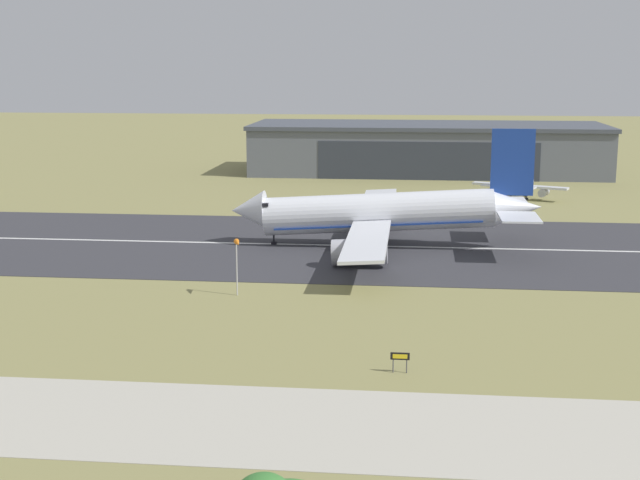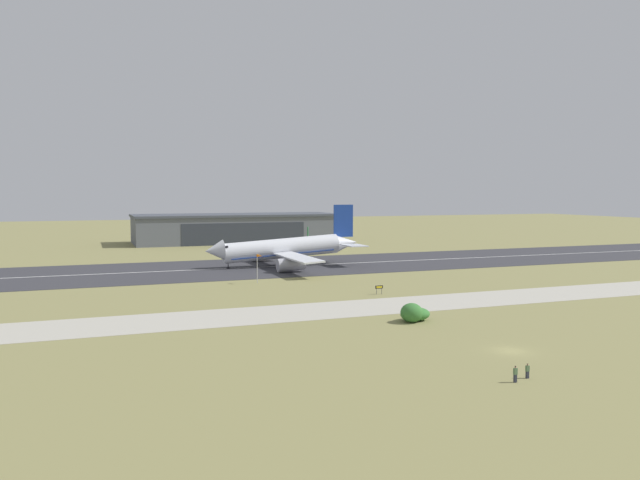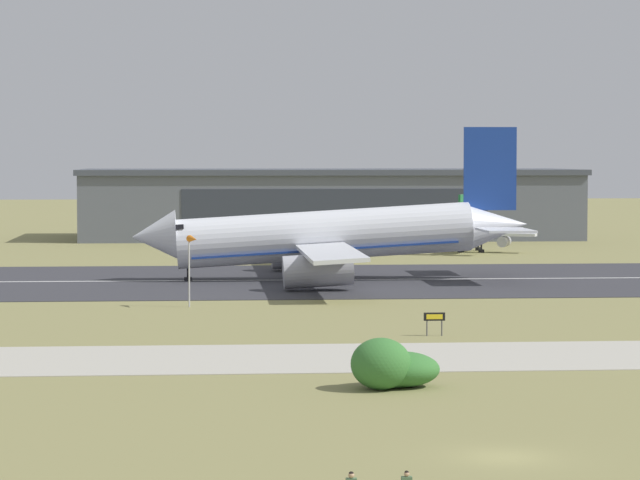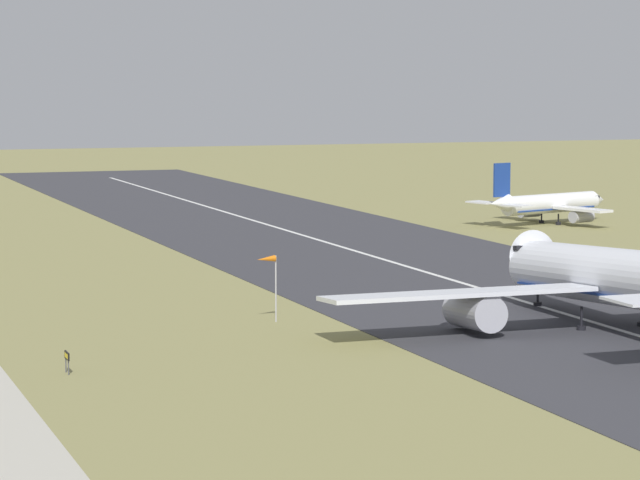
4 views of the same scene
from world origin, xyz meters
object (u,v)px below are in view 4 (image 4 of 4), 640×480
object	(u,v)px
airplane_landing	(616,279)
windsock_pole	(267,263)
airplane_parked_west	(549,204)
runway_sign	(67,357)

from	to	relation	value
airplane_landing	windsock_pole	size ratio (longest dim) A/B	8.71
airplane_parked_west	windsock_pole	distance (m)	104.92
windsock_pole	runway_sign	distance (m)	29.04
airplane_landing	windsock_pole	xyz separation A→B (m)	(-14.39, -28.97, 1.00)
windsock_pole	airplane_landing	bearing A→B (deg)	63.58
airplane_landing	runway_sign	distance (m)	51.55
airplane_parked_west	airplane_landing	bearing A→B (deg)	-24.97
airplane_parked_west	runway_sign	bearing A→B (deg)	-44.68
airplane_parked_west	windsock_pole	xyz separation A→B (m)	(76.79, -71.44, 2.52)
airplane_landing	airplane_parked_west	xyz separation A→B (m)	(-91.19, 42.47, -1.52)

